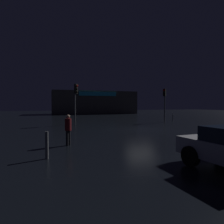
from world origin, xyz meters
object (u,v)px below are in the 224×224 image
Objects in this scene: traffic_signal_opposite at (76,95)px; pedestrian at (68,128)px; store_building at (94,103)px; traffic_signal_main at (164,99)px.

traffic_signal_opposite is 2.67× the size of pedestrian.
traffic_signal_main is (2.73, -26.15, 0.16)m from store_building.
traffic_signal_opposite reaches higher than traffic_signal_main.
pedestrian is (-12.72, -10.28, -1.93)m from traffic_signal_main.
pedestrian is at bearing -141.06° from traffic_signal_main.
traffic_signal_opposite is at bearing 79.93° from pedestrian.
pedestrian is at bearing -105.33° from store_building.
store_building is at bearing 95.97° from traffic_signal_main.
traffic_signal_opposite is 11.07m from pedestrian.
store_building is 12.16× the size of pedestrian.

